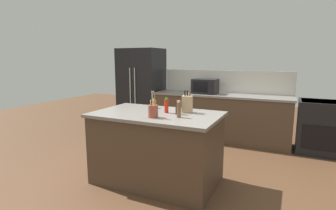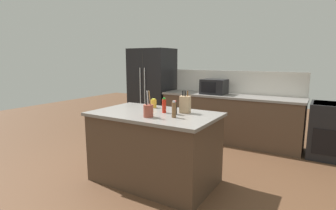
{
  "view_description": "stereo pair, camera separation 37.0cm",
  "coord_description": "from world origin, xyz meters",
  "px_view_note": "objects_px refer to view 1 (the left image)",
  "views": [
    {
      "loc": [
        1.55,
        -2.95,
        1.62
      ],
      "look_at": [
        0.0,
        0.35,
        0.99
      ],
      "focal_mm": 28.0,
      "sensor_mm": 36.0,
      "label": 1
    },
    {
      "loc": [
        1.88,
        -2.78,
        1.62
      ],
      "look_at": [
        0.0,
        0.35,
        0.99
      ],
      "focal_mm": 28.0,
      "sensor_mm": 36.0,
      "label": 2
    }
  ],
  "objects_px": {
    "pepper_grinder": "(179,109)",
    "microwave": "(205,86)",
    "knife_block": "(187,104)",
    "hot_sauce_bottle": "(166,106)",
    "soy_sauce_bottle": "(178,108)",
    "range_oven": "(321,127)",
    "utensil_crock": "(153,111)",
    "refrigerator": "(142,90)",
    "honey_jar": "(153,104)"
  },
  "relations": [
    {
      "from": "honey_jar",
      "to": "pepper_grinder",
      "type": "distance_m",
      "value": 0.71
    },
    {
      "from": "microwave",
      "to": "pepper_grinder",
      "type": "relative_size",
      "value": 2.4
    },
    {
      "from": "range_oven",
      "to": "pepper_grinder",
      "type": "xyz_separation_m",
      "value": [
        -1.72,
        -2.31,
        0.57
      ]
    },
    {
      "from": "microwave",
      "to": "soy_sauce_bottle",
      "type": "distance_m",
      "value": 2.17
    },
    {
      "from": "refrigerator",
      "to": "honey_jar",
      "type": "xyz_separation_m",
      "value": [
        1.36,
        -1.95,
        0.07
      ]
    },
    {
      "from": "range_oven",
      "to": "hot_sauce_bottle",
      "type": "relative_size",
      "value": 4.68
    },
    {
      "from": "honey_jar",
      "to": "utensil_crock",
      "type": "bearing_deg",
      "value": -61.7
    },
    {
      "from": "knife_block",
      "to": "utensil_crock",
      "type": "relative_size",
      "value": 0.91
    },
    {
      "from": "microwave",
      "to": "soy_sauce_bottle",
      "type": "bearing_deg",
      "value": -81.79
    },
    {
      "from": "range_oven",
      "to": "honey_jar",
      "type": "height_order",
      "value": "honey_jar"
    },
    {
      "from": "knife_block",
      "to": "pepper_grinder",
      "type": "height_order",
      "value": "knife_block"
    },
    {
      "from": "soy_sauce_bottle",
      "to": "microwave",
      "type": "bearing_deg",
      "value": 98.21
    },
    {
      "from": "refrigerator",
      "to": "range_oven",
      "type": "height_order",
      "value": "refrigerator"
    },
    {
      "from": "refrigerator",
      "to": "honey_jar",
      "type": "relative_size",
      "value": 14.39
    },
    {
      "from": "refrigerator",
      "to": "microwave",
      "type": "bearing_deg",
      "value": -1.91
    },
    {
      "from": "hot_sauce_bottle",
      "to": "microwave",
      "type": "bearing_deg",
      "value": 93.76
    },
    {
      "from": "knife_block",
      "to": "honey_jar",
      "type": "distance_m",
      "value": 0.57
    },
    {
      "from": "refrigerator",
      "to": "honey_jar",
      "type": "height_order",
      "value": "refrigerator"
    },
    {
      "from": "honey_jar",
      "to": "pepper_grinder",
      "type": "height_order",
      "value": "pepper_grinder"
    },
    {
      "from": "range_oven",
      "to": "utensil_crock",
      "type": "relative_size",
      "value": 2.87
    },
    {
      "from": "hot_sauce_bottle",
      "to": "soy_sauce_bottle",
      "type": "bearing_deg",
      "value": -6.48
    },
    {
      "from": "refrigerator",
      "to": "soy_sauce_bottle",
      "type": "bearing_deg",
      "value": -49.87
    },
    {
      "from": "microwave",
      "to": "utensil_crock",
      "type": "relative_size",
      "value": 1.52
    },
    {
      "from": "refrigerator",
      "to": "utensil_crock",
      "type": "height_order",
      "value": "refrigerator"
    },
    {
      "from": "knife_block",
      "to": "range_oven",
      "type": "bearing_deg",
      "value": 39.03
    },
    {
      "from": "range_oven",
      "to": "honey_jar",
      "type": "distance_m",
      "value": 3.03
    },
    {
      "from": "range_oven",
      "to": "soy_sauce_bottle",
      "type": "bearing_deg",
      "value": -130.08
    },
    {
      "from": "utensil_crock",
      "to": "hot_sauce_bottle",
      "type": "bearing_deg",
      "value": 85.9
    },
    {
      "from": "pepper_grinder",
      "to": "microwave",
      "type": "bearing_deg",
      "value": 99.67
    },
    {
      "from": "utensil_crock",
      "to": "soy_sauce_bottle",
      "type": "height_order",
      "value": "utensil_crock"
    },
    {
      "from": "microwave",
      "to": "utensil_crock",
      "type": "distance_m",
      "value": 2.45
    },
    {
      "from": "microwave",
      "to": "range_oven",
      "type": "bearing_deg",
      "value": -0.0
    },
    {
      "from": "refrigerator",
      "to": "range_oven",
      "type": "relative_size",
      "value": 2.03
    },
    {
      "from": "microwave",
      "to": "honey_jar",
      "type": "distance_m",
      "value": 1.91
    },
    {
      "from": "pepper_grinder",
      "to": "utensil_crock",
      "type": "bearing_deg",
      "value": -153.88
    },
    {
      "from": "microwave",
      "to": "knife_block",
      "type": "xyz_separation_m",
      "value": [
        0.38,
        -2.0,
        -0.03
      ]
    },
    {
      "from": "microwave",
      "to": "knife_block",
      "type": "bearing_deg",
      "value": -79.24
    },
    {
      "from": "honey_jar",
      "to": "soy_sauce_bottle",
      "type": "distance_m",
      "value": 0.55
    },
    {
      "from": "range_oven",
      "to": "microwave",
      "type": "bearing_deg",
      "value": 180.0
    },
    {
      "from": "soy_sauce_bottle",
      "to": "knife_block",
      "type": "bearing_deg",
      "value": 64.87
    },
    {
      "from": "knife_block",
      "to": "pepper_grinder",
      "type": "bearing_deg",
      "value": -97.35
    },
    {
      "from": "refrigerator",
      "to": "soy_sauce_bottle",
      "type": "height_order",
      "value": "refrigerator"
    },
    {
      "from": "microwave",
      "to": "honey_jar",
      "type": "xyz_separation_m",
      "value": [
        -0.18,
        -1.9,
        -0.09
      ]
    },
    {
      "from": "pepper_grinder",
      "to": "refrigerator",
      "type": "bearing_deg",
      "value": 129.33
    },
    {
      "from": "hot_sauce_bottle",
      "to": "honey_jar",
      "type": "bearing_deg",
      "value": 144.46
    },
    {
      "from": "refrigerator",
      "to": "utensil_crock",
      "type": "relative_size",
      "value": 5.84
    },
    {
      "from": "refrigerator",
      "to": "pepper_grinder",
      "type": "distance_m",
      "value": 3.06
    },
    {
      "from": "microwave",
      "to": "utensil_crock",
      "type": "bearing_deg",
      "value": -87.27
    },
    {
      "from": "microwave",
      "to": "pepper_grinder",
      "type": "height_order",
      "value": "microwave"
    },
    {
      "from": "range_oven",
      "to": "soy_sauce_bottle",
      "type": "height_order",
      "value": "soy_sauce_bottle"
    }
  ]
}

